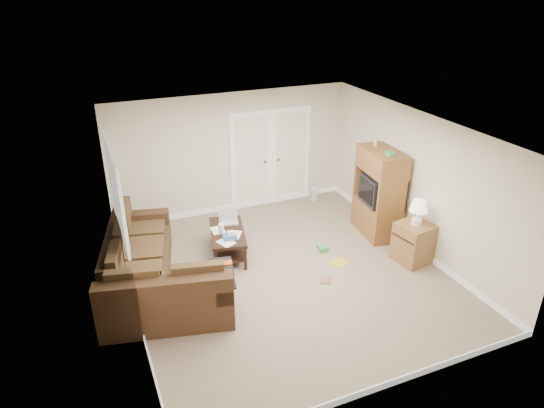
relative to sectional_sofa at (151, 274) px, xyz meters
name	(u,v)px	position (x,y,z in m)	size (l,w,h in m)	color
floor	(287,274)	(2.18, -0.34, -0.34)	(5.50, 5.50, 0.00)	gray
ceiling	(289,130)	(2.18, -0.34, 2.16)	(5.00, 5.50, 0.02)	silver
wall_left	(125,237)	(-0.32, -0.34, 0.91)	(0.02, 5.50, 2.50)	beige
wall_right	(417,183)	(4.68, -0.34, 0.91)	(0.02, 5.50, 2.50)	beige
wall_back	(232,153)	(2.18, 2.41, 0.91)	(5.00, 0.02, 2.50)	beige
wall_front	(391,307)	(2.18, -3.09, 0.91)	(5.00, 0.02, 2.50)	beige
baseboards	(287,271)	(2.18, -0.34, -0.29)	(5.00, 5.50, 0.10)	white
french_doors	(271,158)	(3.03, 2.38, 0.69)	(1.80, 0.05, 2.13)	white
window_left	(116,190)	(-0.29, 0.66, 1.21)	(0.05, 1.92, 1.42)	white
sectional_sofa	(151,274)	(0.00, 0.00, 0.00)	(2.05, 3.19, 0.88)	#432B1A
coffee_table	(228,241)	(1.47, 0.66, -0.08)	(0.84, 1.27, 0.80)	black
tv_armoire	(379,192)	(4.37, 0.33, 0.50)	(0.70, 1.11, 1.80)	brown
side_cabinet	(414,240)	(4.38, -0.80, 0.08)	(0.63, 0.63, 1.17)	brown
space_heater	(314,194)	(3.95, 2.11, -0.20)	(0.12, 0.10, 0.30)	silver
floor_magazine	(339,263)	(3.16, -0.38, -0.34)	(0.31, 0.24, 0.01)	gold
floor_greenbox	(323,248)	(3.11, 0.12, -0.30)	(0.16, 0.21, 0.08)	#408E46
floor_book	(321,280)	(2.62, -0.73, -0.34)	(0.16, 0.21, 0.02)	brown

